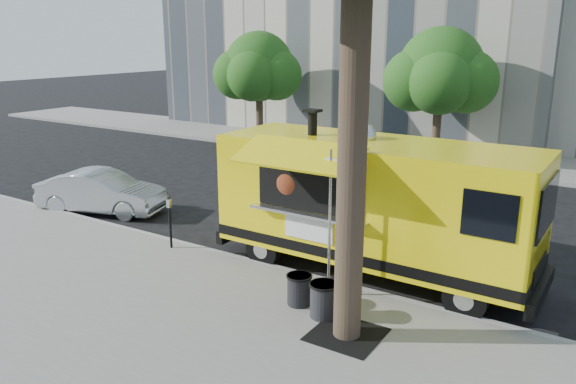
# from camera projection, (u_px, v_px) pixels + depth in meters

# --- Properties ---
(ground) EXTENTS (120.00, 120.00, 0.00)m
(ground) POSITION_uv_depth(u_px,v_px,m) (303.00, 260.00, 13.54)
(ground) COLOR black
(ground) RESTS_ON ground
(sidewalk) EXTENTS (60.00, 6.00, 0.15)m
(sidewalk) POSITION_uv_depth(u_px,v_px,m) (190.00, 327.00, 10.27)
(sidewalk) COLOR gray
(sidewalk) RESTS_ON ground
(curb) EXTENTS (60.00, 0.14, 0.16)m
(curb) POSITION_uv_depth(u_px,v_px,m) (281.00, 271.00, 12.76)
(curb) COLOR #999993
(curb) RESTS_ON ground
(far_sidewalk) EXTENTS (60.00, 5.00, 0.15)m
(far_sidewalk) POSITION_uv_depth(u_px,v_px,m) (463.00, 159.00, 24.47)
(far_sidewalk) COLOR gray
(far_sidewalk) RESTS_ON ground
(tree_well) EXTENTS (1.20, 1.20, 0.02)m
(tree_well) POSITION_uv_depth(u_px,v_px,m) (347.00, 334.00, 9.87)
(tree_well) COLOR black
(tree_well) RESTS_ON sidewalk
(far_tree_a) EXTENTS (3.42, 3.42, 5.36)m
(far_tree_a) POSITION_uv_depth(u_px,v_px,m) (259.00, 67.00, 27.70)
(far_tree_a) COLOR #33261C
(far_tree_a) RESTS_ON far_sidewalk
(far_tree_b) EXTENTS (3.60, 3.60, 5.50)m
(far_tree_b) POSITION_uv_depth(u_px,v_px,m) (441.00, 71.00, 23.34)
(far_tree_b) COLOR #33261C
(far_tree_b) RESTS_ON far_sidewalk
(sign_post) EXTENTS (0.28, 0.06, 3.00)m
(sign_post) POSITION_uv_depth(u_px,v_px,m) (330.00, 215.00, 10.98)
(sign_post) COLOR silver
(sign_post) RESTS_ON sidewalk
(parking_meter) EXTENTS (0.11, 0.11, 1.33)m
(parking_meter) POSITION_uv_depth(u_px,v_px,m) (170.00, 216.00, 13.74)
(parking_meter) COLOR black
(parking_meter) RESTS_ON sidewalk
(food_truck) EXTENTS (7.29, 3.38, 3.60)m
(food_truck) POSITION_uv_depth(u_px,v_px,m) (372.00, 202.00, 12.35)
(food_truck) COLOR #FFE80D
(food_truck) RESTS_ON ground
(sedan) EXTENTS (4.14, 2.48, 1.29)m
(sedan) POSITION_uv_depth(u_px,v_px,m) (102.00, 192.00, 17.08)
(sedan) COLOR #B0B3B7
(sedan) RESTS_ON ground
(trash_bin_left) EXTENTS (0.56, 0.56, 0.67)m
(trash_bin_left) POSITION_uv_depth(u_px,v_px,m) (324.00, 299.00, 10.43)
(trash_bin_left) COLOR black
(trash_bin_left) RESTS_ON sidewalk
(trash_bin_right) EXTENTS (0.51, 0.51, 0.61)m
(trash_bin_right) POSITION_uv_depth(u_px,v_px,m) (299.00, 289.00, 10.93)
(trash_bin_right) COLOR black
(trash_bin_right) RESTS_ON sidewalk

